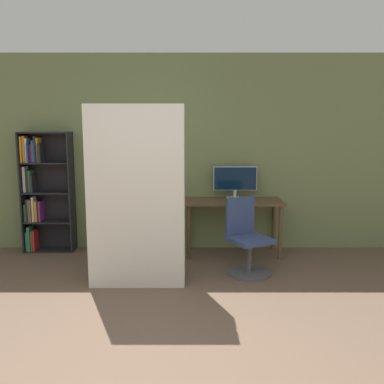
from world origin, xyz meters
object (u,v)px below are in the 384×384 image
mattress_near (139,197)px  office_chair (249,244)px  mattress_far (142,193)px  bookshelf (45,190)px  monitor (237,181)px

mattress_near → office_chair: bearing=17.1°
mattress_far → bookshelf: bearing=144.4°
monitor → mattress_near: size_ratio=0.30×
mattress_far → monitor: bearing=41.0°
monitor → office_chair: 1.11m
office_chair → mattress_far: 1.40m
office_chair → mattress_near: bearing=-162.9°
monitor → bookshelf: size_ratio=0.36×
monitor → mattress_near: bearing=-132.6°
bookshelf → mattress_near: (1.47, -1.31, 0.13)m
office_chair → mattress_far: bearing=-174.3°
office_chair → mattress_far: (-1.24, -0.12, 0.63)m
bookshelf → mattress_far: mattress_far is taller
mattress_near → mattress_far: 0.26m
office_chair → mattress_near: 1.44m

